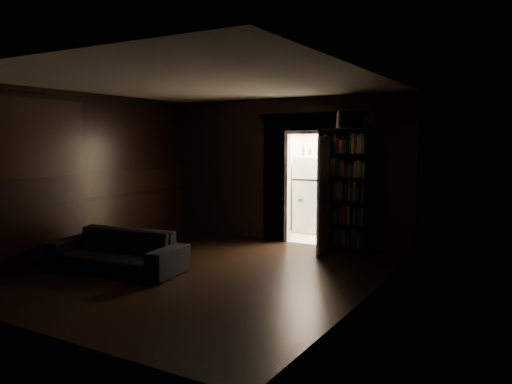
% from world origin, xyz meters
% --- Properties ---
extents(ground, '(5.50, 5.50, 0.00)m').
position_xyz_m(ground, '(0.00, 0.00, 0.00)').
color(ground, black).
rests_on(ground, ground).
extents(room_walls, '(5.02, 5.61, 2.84)m').
position_xyz_m(room_walls, '(-0.01, 1.07, 1.68)').
color(room_walls, black).
rests_on(room_walls, ground).
extents(kitchen_alcove, '(2.20, 1.80, 2.60)m').
position_xyz_m(kitchen_alcove, '(0.50, 3.87, 1.21)').
color(kitchen_alcove, beige).
rests_on(kitchen_alcove, ground).
extents(sofa, '(2.20, 1.15, 0.81)m').
position_xyz_m(sofa, '(-1.19, -0.56, 0.41)').
color(sofa, black).
rests_on(sofa, ground).
extents(bookshelf, '(0.95, 0.55, 2.20)m').
position_xyz_m(bookshelf, '(1.25, 2.59, 1.10)').
color(bookshelf, black).
rests_on(bookshelf, ground).
extents(refrigerator, '(0.81, 0.76, 1.65)m').
position_xyz_m(refrigerator, '(0.04, 4.03, 0.82)').
color(refrigerator, white).
rests_on(refrigerator, ground).
extents(door, '(0.13, 0.85, 2.05)m').
position_xyz_m(door, '(1.01, 2.31, 1.02)').
color(door, white).
rests_on(door, ground).
extents(figurine, '(0.13, 0.13, 0.31)m').
position_xyz_m(figurine, '(1.15, 2.53, 2.35)').
color(figurine, white).
rests_on(figurine, bookshelf).
extents(bottles, '(0.56, 0.25, 0.23)m').
position_xyz_m(bottles, '(-0.02, 4.06, 1.77)').
color(bottles, black).
rests_on(bottles, refrigerator).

